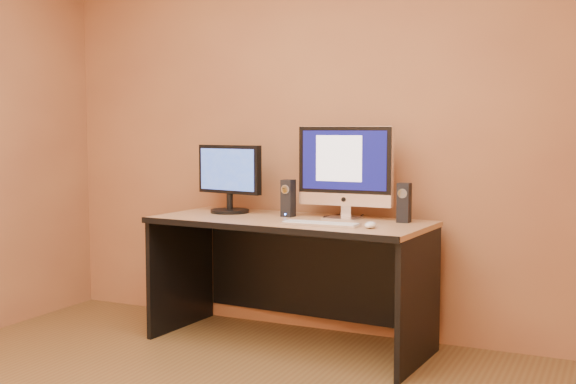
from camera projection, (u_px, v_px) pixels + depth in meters
walls at (145, 133)px, 2.81m from camera, size 4.00×4.00×2.60m
desk at (289, 282)px, 4.38m from camera, size 1.72×0.85×0.77m
imac at (343, 172)px, 4.33m from camera, size 0.60×0.22×0.57m
second_monitor at (230, 179)px, 4.67m from camera, size 0.54×0.34×0.44m
speaker_left at (288, 198)px, 4.47m from camera, size 0.07×0.08×0.23m
speaker_right at (404, 203)px, 4.19m from camera, size 0.07×0.08×0.23m
keyboard at (321, 224)px, 4.07m from camera, size 0.45×0.13×0.02m
mouse at (371, 225)px, 3.95m from camera, size 0.06×0.11×0.04m
cable_a at (360, 217)px, 4.43m from camera, size 0.04×0.23×0.01m
cable_b at (334, 215)px, 4.50m from camera, size 0.07×0.18×0.01m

